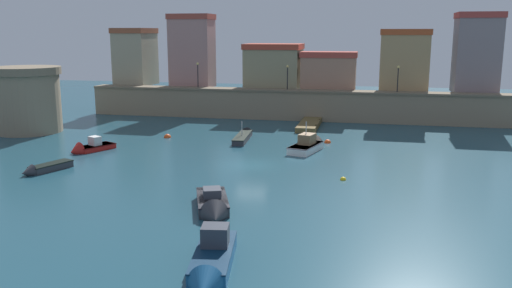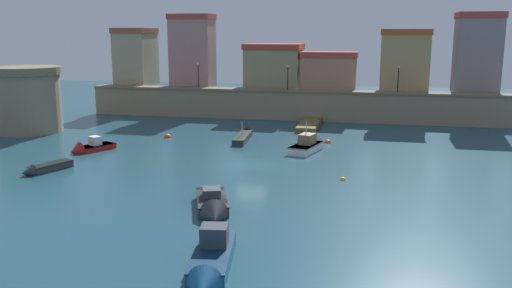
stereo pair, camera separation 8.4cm
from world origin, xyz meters
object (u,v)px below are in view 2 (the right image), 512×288
(moored_boat_5, at_px, (213,206))
(mooring_buoy_0, at_px, (328,143))
(moored_boat_1, at_px, (310,145))
(quay_lamp_1, at_px, (288,73))
(moored_boat_2, at_px, (44,168))
(moored_boat_3, at_px, (210,263))
(quay_lamp_0, at_px, (198,71))
(fortress_tower, at_px, (28,99))
(mooring_buoy_1, at_px, (343,180))
(quay_lamp_2, at_px, (398,74))
(moored_boat_0, at_px, (244,136))
(mooring_buoy_2, at_px, (168,137))
(moored_boat_4, at_px, (88,148))

(moored_boat_5, xyz_separation_m, mooring_buoy_0, (4.94, 22.27, -0.40))
(moored_boat_1, xyz_separation_m, mooring_buoy_0, (1.36, 3.52, -0.48))
(quay_lamp_1, distance_m, moored_boat_2, 33.23)
(moored_boat_5, distance_m, mooring_buoy_0, 22.81)
(moored_boat_3, bearing_deg, quay_lamp_1, 175.56)
(quay_lamp_0, bearing_deg, moored_boat_2, -95.38)
(mooring_buoy_0, bearing_deg, moored_boat_5, -102.52)
(fortress_tower, relative_size, mooring_buoy_1, 16.30)
(quay_lamp_2, bearing_deg, quay_lamp_1, 180.00)
(moored_boat_3, bearing_deg, moored_boat_0, -178.25)
(quay_lamp_1, bearing_deg, moored_boat_5, -87.99)
(moored_boat_1, bearing_deg, mooring_buoy_1, -144.50)
(quay_lamp_0, bearing_deg, mooring_buoy_2, -84.55)
(moored_boat_0, bearing_deg, mooring_buoy_2, 93.75)
(quay_lamp_2, height_order, moored_boat_5, quay_lamp_2)
(quay_lamp_1, distance_m, moored_boat_0, 14.48)
(moored_boat_3, bearing_deg, mooring_buoy_0, 165.99)
(moored_boat_0, bearing_deg, moored_boat_1, -123.07)
(quay_lamp_1, height_order, mooring_buoy_2, quay_lamp_1)
(moored_boat_1, distance_m, moored_boat_3, 26.87)
(moored_boat_2, height_order, mooring_buoy_1, moored_boat_2)
(mooring_buoy_1, bearing_deg, quay_lamp_1, 107.49)
(fortress_tower, xyz_separation_m, quay_lamp_1, (25.91, 14.55, 2.16))
(quay_lamp_0, relative_size, moored_boat_2, 0.71)
(moored_boat_0, bearing_deg, quay_lamp_2, -53.88)
(quay_lamp_0, distance_m, moored_boat_1, 24.26)
(moored_boat_4, relative_size, moored_boat_5, 0.79)
(quay_lamp_1, relative_size, moored_boat_2, 0.67)
(fortress_tower, distance_m, moored_boat_2, 19.23)
(quay_lamp_0, relative_size, moored_boat_3, 0.48)
(quay_lamp_1, relative_size, moored_boat_5, 0.52)
(moored_boat_1, height_order, mooring_buoy_2, moored_boat_1)
(quay_lamp_0, distance_m, moored_boat_2, 30.16)
(quay_lamp_2, bearing_deg, mooring_buoy_0, -116.97)
(quay_lamp_2, relative_size, mooring_buoy_0, 4.67)
(fortress_tower, height_order, quay_lamp_1, fortress_tower)
(quay_lamp_2, distance_m, mooring_buoy_2, 27.93)
(quay_lamp_0, xyz_separation_m, moored_boat_1, (16.34, -17.11, -5.36))
(moored_boat_1, xyz_separation_m, mooring_buoy_2, (-14.97, 2.75, -0.48))
(fortress_tower, bearing_deg, moored_boat_5, -38.11)
(moored_boat_5, bearing_deg, moored_boat_0, 168.85)
(quay_lamp_0, xyz_separation_m, mooring_buoy_2, (1.37, -14.36, -5.83))
(moored_boat_3, relative_size, moored_boat_4, 1.45)
(moored_boat_1, bearing_deg, mooring_buoy_2, 94.72)
(moored_boat_0, height_order, moored_boat_2, moored_boat_0)
(moored_boat_0, bearing_deg, mooring_buoy_1, -146.26)
(moored_boat_3, xyz_separation_m, moored_boat_5, (-2.35, 8.09, -0.10))
(quay_lamp_1, bearing_deg, moored_boat_0, -99.86)
(fortress_tower, xyz_separation_m, moored_boat_1, (30.75, -2.56, -3.09))
(quay_lamp_2, height_order, moored_boat_4, quay_lamp_2)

